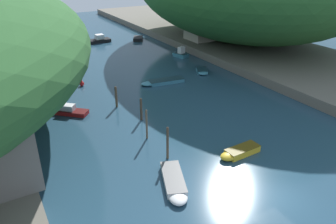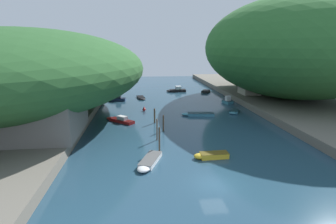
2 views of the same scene
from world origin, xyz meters
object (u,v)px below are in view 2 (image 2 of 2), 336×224
at_px(boat_open_rowboat, 141,98).
at_px(boat_far_right_bank, 227,101).
at_px(waterfront_building, 41,105).
at_px(boathouse_shed, 72,100).
at_px(right_bank_cottage, 250,85).
at_px(boat_small_dinghy, 234,112).
at_px(boat_mid_channel, 176,90).
at_px(boat_moored_right, 197,114).
at_px(boat_red_skiff, 210,155).
at_px(boat_white_cruiser, 206,91).
at_px(boat_yellow_tender, 149,162).
at_px(boat_far_upstream, 119,120).
at_px(channel_buoy_near, 144,109).
at_px(person_on_quay, 78,115).
at_px(boat_navy_launch, 116,99).

xyz_separation_m(boat_open_rowboat, boat_far_right_bank, (20.25, -7.68, 0.32)).
distance_m(waterfront_building, boat_open_rowboat, 33.80).
distance_m(boathouse_shed, right_bank_cottage, 42.96).
distance_m(boathouse_shed, boat_small_dinghy, 31.59).
height_order(boathouse_shed, boat_far_right_bank, boathouse_shed).
distance_m(boathouse_shed, boat_mid_channel, 36.32).
distance_m(boat_moored_right, boat_mid_channel, 28.00).
bearing_deg(boat_red_skiff, boat_white_cruiser, -15.96).
bearing_deg(boat_open_rowboat, boat_yellow_tender, 80.71).
bearing_deg(waterfront_building, boat_far_upstream, 45.17).
relative_size(boat_moored_right, boat_red_skiff, 1.53).
distance_m(boat_small_dinghy, boat_far_right_bank, 9.72).
height_order(channel_buoy_near, person_on_quay, person_on_quay).
distance_m(boat_red_skiff, person_on_quay, 22.98).
relative_size(boat_open_rowboat, boat_mid_channel, 0.87).
height_order(waterfront_building, boat_far_right_bank, waterfront_building).
relative_size(boat_far_right_bank, boat_red_skiff, 0.82).
bearing_deg(channel_buoy_near, right_bank_cottage, 20.65).
bearing_deg(boat_yellow_tender, boat_red_skiff, -151.24).
height_order(waterfront_building, boat_yellow_tender, waterfront_building).
height_order(boat_white_cruiser, channel_buoy_near, channel_buoy_near).
bearing_deg(boat_yellow_tender, person_on_quay, -32.19).
height_order(boat_moored_right, person_on_quay, person_on_quay).
relative_size(boat_open_rowboat, boat_navy_launch, 1.12).
height_order(waterfront_building, channel_buoy_near, waterfront_building).
distance_m(boat_far_upstream, boat_open_rowboat, 21.27).
distance_m(waterfront_building, boat_navy_launch, 29.69).
bearing_deg(boat_far_right_bank, person_on_quay, -167.79).
height_order(boat_white_cruiser, boat_red_skiff, boat_red_skiff).
bearing_deg(channel_buoy_near, boat_navy_launch, 120.47).
bearing_deg(boat_far_right_bank, boat_yellow_tender, -138.62).
xyz_separation_m(waterfront_building, boat_moored_right, (24.36, 12.30, -5.12)).
xyz_separation_m(boat_moored_right, person_on_quay, (-21.13, -6.28, 2.01)).
distance_m(boat_far_upstream, boat_red_skiff, 21.04).
relative_size(right_bank_cottage, boat_open_rowboat, 1.11).
height_order(boat_far_upstream, boat_white_cruiser, boat_far_upstream).
bearing_deg(boathouse_shed, boat_far_upstream, -19.15).
bearing_deg(boat_small_dinghy, boathouse_shed, 29.43).
bearing_deg(boat_open_rowboat, boat_navy_launch, 9.39).
height_order(boat_open_rowboat, channel_buoy_near, channel_buoy_near).
bearing_deg(boat_white_cruiser, boat_navy_launch, -129.39).
bearing_deg(boat_far_right_bank, boat_small_dinghy, -116.74).
bearing_deg(channel_buoy_near, boat_moored_right, -24.94).
height_order(right_bank_cottage, boat_mid_channel, right_bank_cottage).
distance_m(boat_open_rowboat, boat_red_skiff, 38.92).
relative_size(waterfront_building, boat_far_upstream, 2.14).
relative_size(boat_far_upstream, boat_red_skiff, 1.33).
relative_size(boat_small_dinghy, person_on_quay, 2.20).
bearing_deg(boathouse_shed, waterfront_building, -93.55).
bearing_deg(person_on_quay, boat_red_skiff, -109.13).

